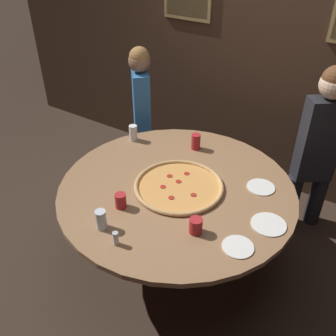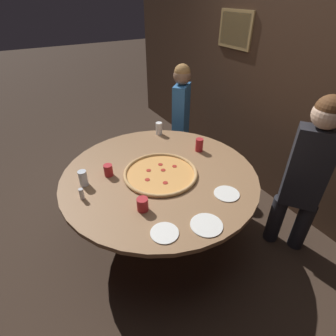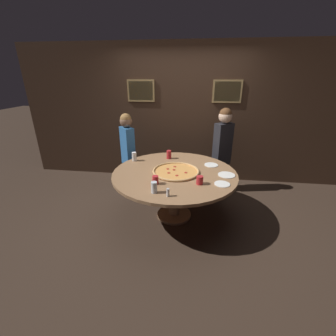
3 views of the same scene
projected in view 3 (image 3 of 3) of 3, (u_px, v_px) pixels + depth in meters
The scene contains 15 objects.
ground_plane at pixel (174, 215), 3.50m from camera, with size 24.00×24.00×0.00m, color #38281E.
back_wall at pixel (183, 115), 4.36m from camera, with size 6.40×0.08×2.60m.
dining_table at pixel (175, 179), 3.26m from camera, with size 1.77×1.77×0.74m.
giant_pizza at pixel (176, 171), 3.21m from camera, with size 0.67×0.67×0.03m.
drink_cup_near_right at pixel (134, 157), 3.61m from camera, with size 0.07×0.07×0.14m, color white.
drink_cup_centre_back at pixel (154, 187), 2.63m from camera, with size 0.07×0.07×0.14m, color silver.
drink_cup_by_shaker at pixel (155, 180), 2.85m from camera, with size 0.08×0.08×0.11m, color #B22328.
drink_cup_beside_pizza at pixel (200, 180), 2.84m from camera, with size 0.09×0.09×0.11m, color #B22328.
drink_cup_near_left at pixel (169, 155), 3.71m from camera, with size 0.08×0.08×0.14m, color #B22328.
white_plate_beside_cup at pixel (211, 165), 3.46m from camera, with size 0.21×0.21×0.01m, color white.
white_plate_near_front at pixel (222, 184), 2.85m from camera, with size 0.20×0.20×0.01m, color white.
white_plate_far_back at pixel (227, 175), 3.11m from camera, with size 0.23×0.23×0.01m, color white.
condiment_shaker at pixel (168, 192), 2.56m from camera, with size 0.04×0.04×0.10m.
diner_far_left at pixel (128, 148), 4.06m from camera, with size 0.33×0.35×1.42m.
diner_side_left at pixel (223, 146), 4.00m from camera, with size 0.39×0.34×1.52m.
Camera 3 is at (0.28, -2.94, 2.03)m, focal length 24.00 mm.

